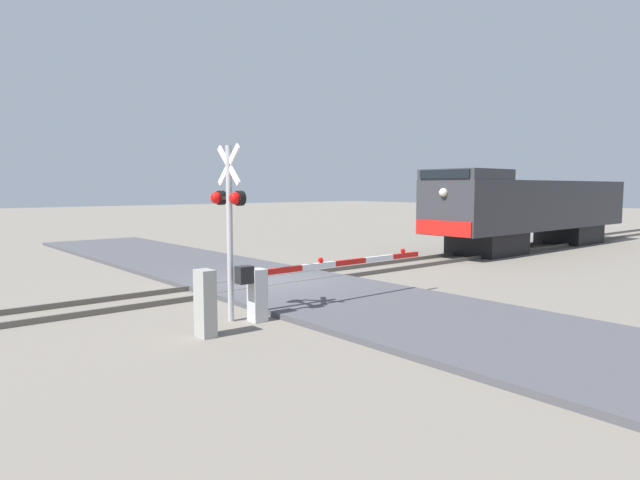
{
  "coord_description": "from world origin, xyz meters",
  "views": [
    {
      "loc": [
        14.29,
        -10.01,
        3.12
      ],
      "look_at": [
        1.02,
        1.22,
        1.45
      ],
      "focal_mm": 30.47,
      "sensor_mm": 36.0,
      "label": 1
    }
  ],
  "objects_px": {
    "locomotive": "(531,208)",
    "utility_cabinet": "(205,303)",
    "crossing_signal": "(229,212)",
    "crossing_gate": "(286,282)"
  },
  "relations": [
    {
      "from": "locomotive",
      "to": "utility_cabinet",
      "type": "height_order",
      "value": "locomotive"
    },
    {
      "from": "locomotive",
      "to": "utility_cabinet",
      "type": "bearing_deg",
      "value": -78.62
    },
    {
      "from": "locomotive",
      "to": "utility_cabinet",
      "type": "xyz_separation_m",
      "value": [
        4.21,
        -20.92,
        -1.37
      ]
    },
    {
      "from": "utility_cabinet",
      "to": "crossing_signal",
      "type": "bearing_deg",
      "value": 127.24
    },
    {
      "from": "locomotive",
      "to": "crossing_signal",
      "type": "bearing_deg",
      "value": -80.32
    },
    {
      "from": "crossing_gate",
      "to": "utility_cabinet",
      "type": "bearing_deg",
      "value": -80.35
    },
    {
      "from": "locomotive",
      "to": "crossing_signal",
      "type": "xyz_separation_m",
      "value": [
        3.38,
        -19.84,
        0.48
      ]
    },
    {
      "from": "crossing_signal",
      "to": "locomotive",
      "type": "bearing_deg",
      "value": 99.68
    },
    {
      "from": "crossing_signal",
      "to": "utility_cabinet",
      "type": "bearing_deg",
      "value": -52.76
    },
    {
      "from": "locomotive",
      "to": "utility_cabinet",
      "type": "relative_size",
      "value": 10.68
    }
  ]
}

